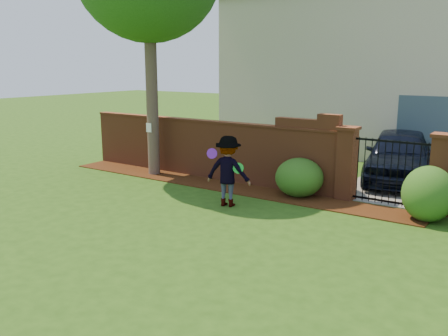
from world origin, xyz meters
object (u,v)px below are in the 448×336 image
Objects in this scene: man at (227,171)px; frisbee_purple at (212,153)px; car at (399,156)px; frisbee_green at (238,168)px.

frisbee_purple is at bearing 32.63° from man.
car is 5.42m from frisbee_green.
frisbee_green is (-2.49, -4.81, 0.21)m from car.
car is 17.19× the size of frisbee_green.
frisbee_green is at bearing 169.71° from man.
man is 0.32m from frisbee_green.
frisbee_purple reaches higher than frisbee_green.
man is at bearing -131.48° from car.
frisbee_green is (0.56, 0.28, -0.34)m from frisbee_purple.
frisbee_purple is at bearing -132.40° from car.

